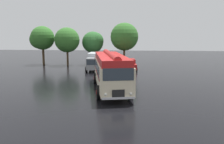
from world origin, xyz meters
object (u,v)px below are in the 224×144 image
object	(u,v)px
vintage_bus	(110,69)
car_near_left	(113,64)
box_van	(96,61)
car_mid_left	(130,64)

from	to	relation	value
vintage_bus	car_near_left	distance (m)	12.96
box_van	car_mid_left	bearing A→B (deg)	4.66
vintage_bus	car_near_left	xyz separation A→B (m)	(-0.93, 12.88, -1.05)
car_near_left	car_mid_left	world-z (taller)	same
car_near_left	car_mid_left	size ratio (longest dim) A/B	0.98
car_near_left	car_mid_left	bearing A→B (deg)	-13.88
vintage_bus	car_near_left	size ratio (longest dim) A/B	2.43
car_near_left	box_van	world-z (taller)	box_van
car_near_left	box_van	xyz separation A→B (m)	(-2.55, -1.02, 0.52)
car_mid_left	box_van	distance (m)	5.08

